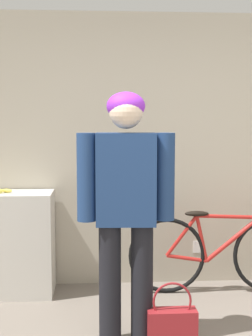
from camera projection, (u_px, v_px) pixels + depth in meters
The scene contains 5 objects.
wall_back at pixel (142, 151), 4.51m from camera, with size 8.00×0.07×2.60m.
side_shelf at pixel (12, 244), 4.26m from camera, with size 0.74×0.41×0.94m.
person at pixel (126, 198), 3.28m from camera, with size 0.69×0.26×1.79m.
bicycle at pixel (219, 252), 4.30m from camera, with size 1.67×0.46×0.78m.
handbag at pixel (172, 325), 3.31m from camera, with size 0.35×0.14×0.46m.
Camera 1 is at (-0.44, -2.16, 1.60)m, focal length 50.00 mm.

